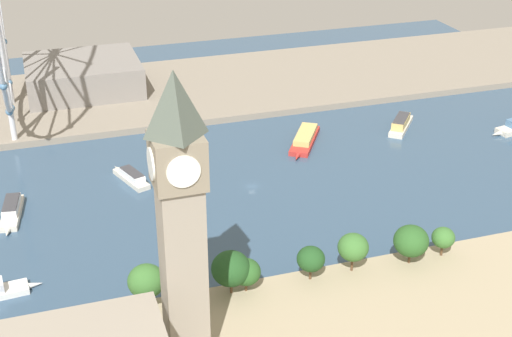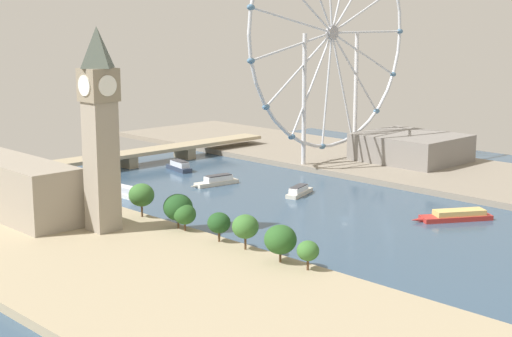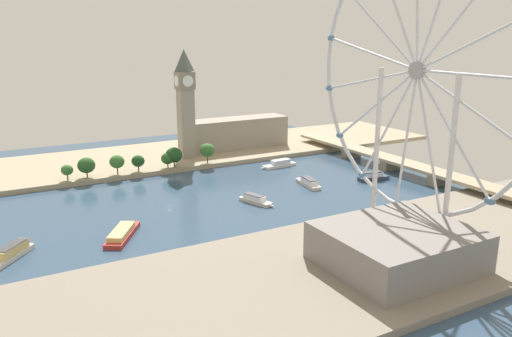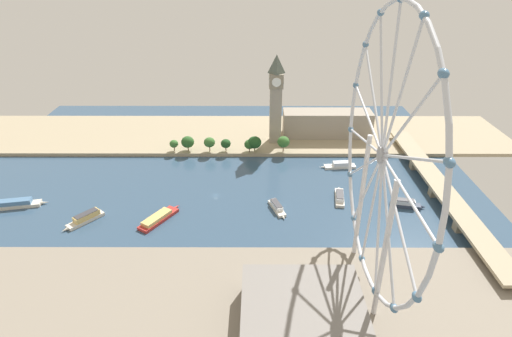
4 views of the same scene
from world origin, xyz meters
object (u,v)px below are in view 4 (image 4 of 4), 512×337
object	(u,v)px
clock_tower	(276,98)
parliament_block	(327,124)
tour_boat_4	(277,207)
tour_boat_6	(85,218)
tour_boat_0	(340,197)
ferris_wheel	(382,157)
river_bridge	(440,188)
tour_boat_5	(17,204)
tour_boat_1	(340,165)
tour_boat_2	(158,218)
tour_boat_3	(406,204)
riverside_hall	(302,313)

from	to	relation	value
clock_tower	parliament_block	bearing A→B (deg)	105.74
tour_boat_4	tour_boat_6	size ratio (longest dim) A/B	0.99
parliament_block	tour_boat_0	xyz separation A→B (m)	(106.96, -6.06, -12.49)
parliament_block	ferris_wheel	size ratio (longest dim) A/B	0.58
river_bridge	tour_boat_4	world-z (taller)	river_bridge
tour_boat_4	tour_boat_5	bearing A→B (deg)	-110.43
tour_boat_1	tour_boat_2	size ratio (longest dim) A/B	0.91
tour_boat_5	clock_tower	bearing A→B (deg)	19.19
river_bridge	tour_boat_4	distance (m)	117.27
clock_tower	ferris_wheel	size ratio (longest dim) A/B	0.56
tour_boat_0	tour_boat_5	bearing A→B (deg)	100.52
clock_tower	tour_boat_3	size ratio (longest dim) A/B	3.29
ferris_wheel	tour_boat_0	distance (m)	110.30
tour_boat_0	river_bridge	bearing A→B (deg)	-78.17
tour_boat_1	tour_boat_6	world-z (taller)	tour_boat_6
parliament_block	tour_boat_4	world-z (taller)	parliament_block
river_bridge	tour_boat_4	size ratio (longest dim) A/B	8.22
tour_boat_0	tour_boat_3	distance (m)	44.12
ferris_wheel	tour_boat_2	size ratio (longest dim) A/B	4.23
riverside_hall	tour_boat_3	size ratio (longest dim) A/B	2.33
parliament_block	tour_boat_6	distance (m)	220.04
tour_boat_4	ferris_wheel	bearing A→B (deg)	11.26
tour_boat_0	tour_boat_6	xyz separation A→B (m)	(27.44, -167.75, 0.38)
parliament_block	tour_boat_3	xyz separation A→B (m)	(116.80, 36.95, -12.13)
tour_boat_2	tour_boat_4	bearing A→B (deg)	-48.37
parliament_block	tour_boat_3	distance (m)	123.10
parliament_block	tour_boat_2	world-z (taller)	parliament_block
tour_boat_0	tour_boat_1	size ratio (longest dim) A/B	0.94
ferris_wheel	parliament_block	bearing A→B (deg)	177.35
riverside_hall	river_bridge	world-z (taller)	riverside_hall
river_bridge	tour_boat_6	bearing A→B (deg)	-82.29
parliament_block	tour_boat_5	size ratio (longest dim) A/B	2.30
tour_boat_0	tour_boat_3	bearing A→B (deg)	-95.01
ferris_wheel	tour_boat_1	xyz separation A→B (m)	(-131.74, 11.53, -71.85)
tour_boat_6	tour_boat_1	bearing A→B (deg)	153.02
tour_boat_0	tour_boat_6	size ratio (longest dim) A/B	1.14
clock_tower	ferris_wheel	xyz separation A→B (m)	(177.18, 39.03, 30.78)
tour_boat_2	tour_boat_3	bearing A→B (deg)	-52.22
tour_boat_0	tour_boat_4	size ratio (longest dim) A/B	1.15
clock_tower	tour_boat_5	bearing A→B (deg)	-59.87
clock_tower	ferris_wheel	world-z (taller)	ferris_wheel
ferris_wheel	tour_boat_0	size ratio (longest dim) A/B	4.95
tour_boat_0	tour_boat_3	xyz separation A→B (m)	(9.84, 43.01, 0.37)
river_bridge	tour_boat_6	world-z (taller)	river_bridge
tour_boat_6	riverside_hall	bearing A→B (deg)	96.37
tour_boat_0	tour_boat_6	distance (m)	169.98
tour_boat_3	tour_boat_2	bearing A→B (deg)	-164.07
parliament_block	clock_tower	bearing A→B (deg)	-74.26
river_bridge	tour_boat_6	distance (m)	241.32
ferris_wheel	riverside_hall	world-z (taller)	ferris_wheel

